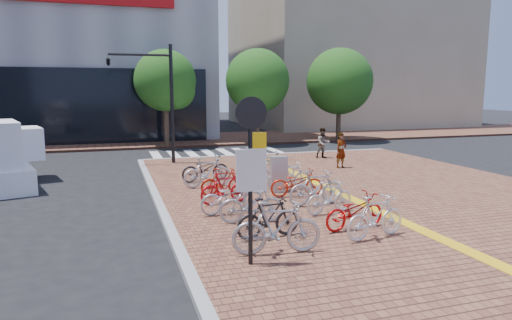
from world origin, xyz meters
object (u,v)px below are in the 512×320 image
object	(u,v)px
bike_13	(289,176)
pedestrian_b	(323,143)
bike_5	(223,182)
bike_7	(205,168)
bike_0	(277,228)
traffic_light_pole	(143,82)
bike_6	(208,172)
utility_box	(278,174)
pedestrian_a	(341,150)
bike_15	(264,165)
bike_2	(252,204)
yellow_sign	(258,150)
bike_8	(376,217)
bike_10	(330,197)
bike_1	(269,218)
bike_12	(297,183)
notice_sign	(251,161)
bike_14	(274,169)
bike_4	(225,188)
box_truck	(0,156)
bike_9	(355,211)
bike_3	(232,197)
bike_11	(316,188)

from	to	relation	value
bike_13	pedestrian_b	distance (m)	7.89
bike_5	bike_7	distance (m)	2.52
bike_0	traffic_light_pole	bearing A→B (deg)	14.67
bike_6	utility_box	size ratio (longest dim) A/B	1.47
bike_6	pedestrian_a	size ratio (longest dim) A/B	1.14
bike_15	pedestrian_b	xyz separation A→B (m)	(4.57, 4.05, 0.25)
bike_2	yellow_sign	world-z (taller)	yellow_sign
bike_8	bike_10	xyz separation A→B (m)	(-0.04, 2.30, -0.05)
bike_1	bike_12	size ratio (longest dim) A/B	0.94
bike_8	notice_sign	xyz separation A→B (m)	(-3.29, -0.68, 1.60)
utility_box	notice_sign	bearing A→B (deg)	-115.17
bike_14	traffic_light_pole	size ratio (longest dim) A/B	0.31
bike_5	bike_4	bearing A→B (deg)	167.66
bike_0	bike_14	distance (m)	7.52
bike_6	bike_14	xyz separation A→B (m)	(2.54, -0.06, -0.02)
bike_0	bike_4	size ratio (longest dim) A/B	1.20
bike_10	bike_7	bearing A→B (deg)	11.81
bike_14	utility_box	world-z (taller)	utility_box
bike_0	bike_12	bearing A→B (deg)	-20.26
traffic_light_pole	box_truck	distance (m)	6.91
bike_10	pedestrian_a	world-z (taller)	pedestrian_a
bike_0	notice_sign	distance (m)	1.75
bike_8	traffic_light_pole	bearing A→B (deg)	6.78
bike_9	traffic_light_pole	size ratio (longest dim) A/B	0.32
bike_12	pedestrian_b	world-z (taller)	pedestrian_b
traffic_light_pole	utility_box	bearing A→B (deg)	-62.36
bike_7	bike_14	size ratio (longest dim) A/B	1.09
bike_4	bike_5	xyz separation A→B (m)	(0.20, 1.07, -0.03)
pedestrian_a	box_truck	world-z (taller)	box_truck
bike_0	bike_8	size ratio (longest dim) A/B	1.12
bike_3	bike_5	xyz separation A→B (m)	(0.29, 2.30, -0.03)
bike_8	bike_10	size ratio (longest dim) A/B	1.10
bike_1	bike_11	size ratio (longest dim) A/B	0.91
bike_5	bike_9	distance (m)	5.15
bike_3	pedestrian_b	bearing A→B (deg)	-41.29
bike_4	traffic_light_pole	distance (m)	9.32
bike_2	bike_11	xyz separation A→B (m)	(2.43, 1.21, 0.02)
bike_4	bike_9	bearing A→B (deg)	-154.78
bike_0	bike_6	world-z (taller)	bike_0
notice_sign	bike_1	bearing A→B (deg)	59.08
bike_10	bike_15	xyz separation A→B (m)	(-0.05, 5.66, 0.04)
bike_10	yellow_sign	xyz separation A→B (m)	(-0.95, 3.67, 0.92)
bike_0	bike_9	bearing A→B (deg)	-59.67
bike_2	bike_7	bearing A→B (deg)	9.46
bike_8	traffic_light_pole	distance (m)	13.97
bike_8	yellow_sign	world-z (taller)	yellow_sign
bike_12	bike_13	distance (m)	1.02
bike_8	bike_14	world-z (taller)	same
pedestrian_a	bike_2	bearing A→B (deg)	-149.42
bike_10	bike_14	xyz separation A→B (m)	(-0.02, 4.53, 0.05)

